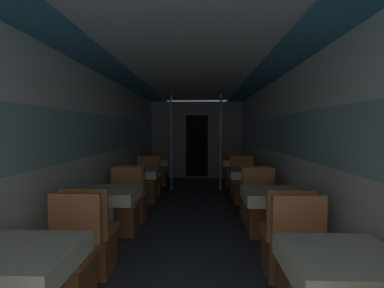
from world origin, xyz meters
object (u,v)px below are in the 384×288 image
(dining_table_left_1, at_px, (110,198))
(support_pole_left_3, at_px, (171,143))
(support_pole_right_3, at_px, (220,143))
(chair_right_far_1, at_px, (261,214))
(chair_left_far_1, at_px, (123,212))
(chair_right_far_2, at_px, (243,188))
(chair_left_far_0, at_px, (66,274))
(dining_table_left_2, at_px, (140,175))
(chair_right_far_3, at_px, (234,174))
(dining_table_left_3, at_px, (155,163))
(chair_right_near_2, at_px, (254,203))
(dining_table_right_1, at_px, (272,199))
(dining_table_right_2, at_px, (248,176))
(chair_left_near_2, at_px, (133,202))
(chair_left_far_2, at_px, (147,188))
(chair_right_near_3, at_px, (239,183))
(chair_left_near_3, at_px, (151,182))
(dining_table_right_3, at_px, (236,164))
(dining_table_right_0, at_px, (343,271))
(chair_left_far_3, at_px, (159,174))
(dining_table_left_0, at_px, (20,266))
(chair_left_near_1, at_px, (92,246))
(chair_right_near_1, at_px, (285,248))

(dining_table_left_1, relative_size, support_pole_left_3, 0.33)
(support_pole_right_3, bearing_deg, chair_right_far_1, -82.72)
(chair_left_far_1, distance_m, chair_right_far_2, 2.59)
(chair_left_far_0, height_order, dining_table_left_2, chair_left_far_0)
(chair_right_far_3, bearing_deg, dining_table_left_3, 17.34)
(chair_left_far_0, distance_m, chair_right_near_2, 3.00)
(dining_table_right_1, xyz_separation_m, dining_table_right_2, (0.00, 1.76, 0.00))
(chair_left_near_2, xyz_separation_m, dining_table_right_2, (1.90, 0.59, 0.34))
(chair_left_far_2, height_order, chair_right_near_3, same)
(chair_left_near_3, relative_size, dining_table_right_3, 1.22)
(chair_left_near_3, relative_size, chair_right_far_2, 1.00)
(dining_table_right_0, xyz_separation_m, chair_right_far_2, (-0.00, 4.10, -0.34))
(chair_left_far_3, bearing_deg, dining_table_left_1, 90.00)
(chair_left_near_2, bearing_deg, chair_left_far_3, 90.00)
(dining_table_left_2, xyz_separation_m, dining_table_right_1, (1.90, -1.76, 0.00))
(support_pole_left_3, height_order, chair_right_near_2, support_pole_left_3)
(support_pole_left_3, distance_m, chair_right_far_1, 3.40)
(chair_left_far_3, relative_size, dining_table_right_0, 1.22)
(dining_table_left_0, bearing_deg, chair_left_near_1, 90.00)
(support_pole_left_3, height_order, chair_right_near_1, support_pole_left_3)
(chair_left_far_0, height_order, chair_left_far_3, same)
(dining_table_left_1, xyz_separation_m, dining_table_right_0, (1.90, -1.76, 0.00))
(dining_table_left_0, height_order, dining_table_left_2, same)
(chair_left_near_1, height_order, chair_right_near_2, same)
(chair_left_near_1, relative_size, chair_right_near_3, 1.00)
(dining_table_left_2, distance_m, dining_table_right_2, 1.90)
(chair_left_far_0, distance_m, chair_left_near_3, 4.08)
(dining_table_left_2, relative_size, chair_right_far_2, 0.82)
(dining_table_right_0, xyz_separation_m, chair_right_near_1, (-0.00, 1.16, -0.34))
(chair_left_near_2, relative_size, chair_right_near_3, 1.00)
(chair_left_far_1, xyz_separation_m, dining_table_right_0, (1.90, -2.35, 0.34))
(chair_left_near_2, relative_size, chair_left_far_2, 1.00)
(chair_left_far_1, xyz_separation_m, chair_left_near_2, (0.00, 0.57, 0.00))
(chair_left_near_1, bearing_deg, chair_right_far_3, 67.99)
(chair_right_far_2, height_order, chair_right_far_3, same)
(dining_table_left_3, height_order, chair_right_near_1, chair_right_near_1)
(chair_left_far_2, height_order, chair_right_near_1, same)
(chair_left_far_1, relative_size, dining_table_right_1, 1.22)
(chair_left_near_2, height_order, chair_right_near_2, same)
(dining_table_left_2, height_order, dining_table_right_0, same)
(chair_left_far_3, height_order, chair_right_far_1, same)
(chair_left_far_1, bearing_deg, support_pole_right_3, -117.60)
(dining_table_right_0, distance_m, dining_table_right_1, 1.76)
(chair_right_near_2, relative_size, support_pole_right_3, 0.40)
(dining_table_left_2, height_order, dining_table_right_3, same)
(chair_left_near_1, xyz_separation_m, dining_table_left_2, (-0.00, 2.35, 0.34))
(chair_left_near_1, height_order, chair_left_far_2, same)
(dining_table_right_1, bearing_deg, dining_table_right_2, 90.00)
(dining_table_left_2, relative_size, dining_table_right_3, 1.00)
(dining_table_right_2, bearing_deg, chair_left_far_3, 128.95)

